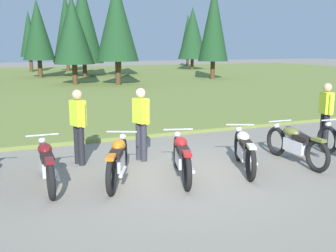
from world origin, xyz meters
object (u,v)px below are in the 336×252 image
Objects in this scene: motorcycle_cream at (244,150)px; motorcycle_red at (182,156)px; motorcycle_olive at (295,144)px; rider_in_hivis_vest at (326,111)px; motorcycle_maroon at (47,164)px; motorcycle_orange at (118,160)px; rider_near_row_end at (78,123)px; rider_checking_bike at (141,120)px.

motorcycle_red is at bearing 178.08° from motorcycle_cream.
rider_in_hivis_vest is (1.73, 0.89, 0.51)m from motorcycle_olive.
motorcycle_maroon is 1.07× the size of motorcycle_cream.
rider_near_row_end is at bearing 107.94° from motorcycle_orange.
motorcycle_maroon is 1.03× the size of motorcycle_red.
motorcycle_maroon is 2.44m from rider_checking_bike.
motorcycle_orange is at bearing 173.08° from motorcycle_cream.
rider_near_row_end is 1.39m from rider_checking_bike.
motorcycle_olive is (2.77, -0.08, 0.00)m from motorcycle_red.
rider_checking_bike is at bearing 153.39° from motorcycle_olive.
motorcycle_cream is 2.39m from rider_checking_bike.
motorcycle_maroon is at bearing 171.54° from motorcycle_cream.
rider_near_row_end is (0.82, 1.18, 0.51)m from motorcycle_maroon.
rider_near_row_end is at bearing 169.85° from rider_checking_bike.
rider_near_row_end is at bearing 134.62° from motorcycle_red.
motorcycle_maroon is 1.32m from motorcycle_orange.
motorcycle_cream is at bearing -164.33° from rider_in_hivis_vest.
motorcycle_cream is 1.18× the size of rider_checking_bike.
motorcycle_maroon and motorcycle_red have the same top height.
motorcycle_olive is 1.26× the size of rider_checking_bike.
rider_in_hivis_vest reaches higher than motorcycle_orange.
motorcycle_red is at bearing -12.62° from motorcycle_orange.
rider_checking_bike is 1.00× the size of rider_in_hivis_vest.
motorcycle_cream is at bearing -29.43° from rider_near_row_end.
motorcycle_red is 1.44m from motorcycle_cream.
motorcycle_maroon is at bearing 168.39° from motorcycle_orange.
motorcycle_cream is 1.34m from motorcycle_olive.
motorcycle_orange is 2.69m from motorcycle_cream.
motorcycle_olive is (1.34, -0.03, 0.00)m from motorcycle_cream.
motorcycle_red is 2.77m from motorcycle_olive.
motorcycle_orange is 0.99× the size of motorcycle_cream.
motorcycle_red is at bearing 178.37° from motorcycle_olive.
motorcycle_orange is 4.02m from motorcycle_olive.
motorcycle_cream and motorcycle_olive have the same top height.
motorcycle_maroon is at bearing -177.80° from rider_in_hivis_vest.
rider_in_hivis_vest is (6.20, -0.91, 0.00)m from rider_near_row_end.
rider_near_row_end is (-1.70, 1.72, 0.51)m from motorcycle_red.
motorcycle_maroon is at bearing -124.92° from rider_near_row_end.
motorcycle_maroon is 1.26× the size of rider_near_row_end.
motorcycle_cream is (3.96, -0.59, 0.00)m from motorcycle_maroon.
rider_near_row_end reaches higher than motorcycle_olive.
motorcycle_maroon is 2.58m from motorcycle_red.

